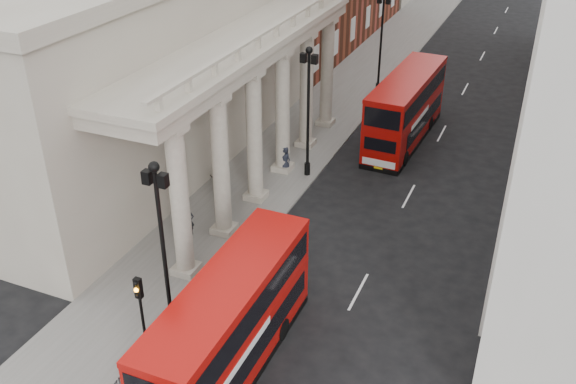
% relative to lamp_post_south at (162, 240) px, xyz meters
% --- Properties ---
extents(sidewalk_west, '(6.00, 140.00, 0.12)m').
position_rel_lamp_post_south_xyz_m(sidewalk_west, '(-2.40, 26.00, -4.85)').
color(sidewalk_west, slate).
rests_on(sidewalk_west, ground).
extents(sidewalk_east, '(3.00, 140.00, 0.12)m').
position_rel_lamp_post_south_xyz_m(sidewalk_east, '(14.10, 26.00, -4.85)').
color(sidewalk_east, slate).
rests_on(sidewalk_east, ground).
extents(kerb, '(0.20, 140.00, 0.14)m').
position_rel_lamp_post_south_xyz_m(kerb, '(0.55, 26.00, -4.84)').
color(kerb, slate).
rests_on(kerb, ground).
extents(portico_building, '(9.00, 28.00, 12.00)m').
position_rel_lamp_post_south_xyz_m(portico_building, '(-9.90, 14.00, 1.09)').
color(portico_building, '#9E9484').
rests_on(portico_building, ground).
extents(lamp_post_south, '(1.05, 0.44, 8.32)m').
position_rel_lamp_post_south_xyz_m(lamp_post_south, '(0.00, 0.00, 0.00)').
color(lamp_post_south, black).
rests_on(lamp_post_south, sidewalk_west).
extents(lamp_post_mid, '(1.05, 0.44, 8.32)m').
position_rel_lamp_post_south_xyz_m(lamp_post_mid, '(0.00, 16.00, 0.00)').
color(lamp_post_mid, black).
rests_on(lamp_post_mid, sidewalk_west).
extents(lamp_post_north, '(1.05, 0.44, 8.32)m').
position_rel_lamp_post_south_xyz_m(lamp_post_north, '(0.00, 32.00, 0.00)').
color(lamp_post_north, black).
rests_on(lamp_post_north, sidewalk_west).
extents(traffic_light, '(0.28, 0.33, 4.30)m').
position_rel_lamp_post_south_xyz_m(traffic_light, '(0.10, -2.02, -1.80)').
color(traffic_light, black).
rests_on(traffic_light, sidewalk_west).
extents(crowd_barriers, '(0.50, 18.75, 1.10)m').
position_rel_lamp_post_south_xyz_m(crowd_barriers, '(0.25, -1.77, -4.24)').
color(crowd_barriers, gray).
rests_on(crowd_barriers, sidewalk_west).
extents(bus_near, '(2.57, 10.45, 4.51)m').
position_rel_lamp_post_south_xyz_m(bus_near, '(3.37, -0.81, -2.55)').
color(bus_near, '#AC0B07').
rests_on(bus_near, ground).
extents(bus_far, '(3.15, 11.16, 4.77)m').
position_rel_lamp_post_south_xyz_m(bus_far, '(4.27, 23.72, -2.42)').
color(bus_far, '#A10A07').
rests_on(bus_far, ground).
extents(pedestrian_a, '(0.72, 0.65, 1.64)m').
position_rel_lamp_post_south_xyz_m(pedestrian_a, '(-3.33, 7.06, -3.97)').
color(pedestrian_a, black).
rests_on(pedestrian_a, sidewalk_west).
extents(pedestrian_b, '(1.07, 0.96, 1.82)m').
position_rel_lamp_post_south_xyz_m(pedestrian_b, '(-4.26, 11.95, -3.88)').
color(pedestrian_b, black).
rests_on(pedestrian_b, sidewalk_west).
extents(pedestrian_c, '(1.00, 0.78, 1.81)m').
position_rel_lamp_post_south_xyz_m(pedestrian_c, '(-1.46, 15.80, -3.89)').
color(pedestrian_c, black).
rests_on(pedestrian_c, sidewalk_west).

